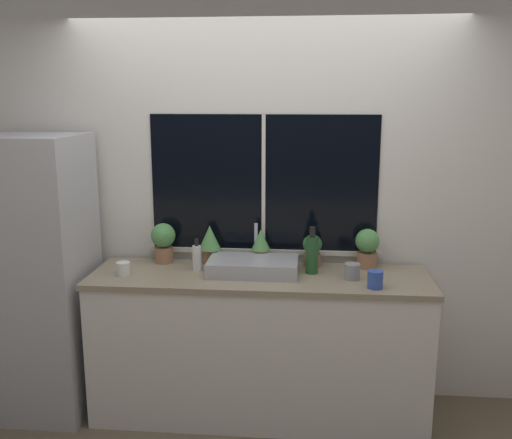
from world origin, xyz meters
TOP-DOWN VIEW (x-y plane):
  - ground_plane at (0.00, 0.00)m, footprint 14.00×14.00m
  - wall_back at (0.00, 0.64)m, footprint 8.00×0.09m
  - wall_left at (-1.99, 1.50)m, footprint 0.06×7.00m
  - counter at (0.00, 0.29)m, footprint 2.10×0.60m
  - refrigerator at (-1.40, 0.25)m, footprint 0.61×0.63m
  - sink at (-0.04, 0.32)m, footprint 0.55×0.38m
  - potted_plant_far_left at (-0.65, 0.50)m, footprint 0.16×0.16m
  - potted_plant_left at (-0.34, 0.50)m, footprint 0.15×0.15m
  - potted_plant_center at (-0.01, 0.50)m, footprint 0.12×0.12m
  - potted_plant_right at (0.32, 0.50)m, footprint 0.12×0.12m
  - potted_plant_far_right at (0.67, 0.50)m, footprint 0.15×0.15m
  - soap_bottle at (-0.40, 0.35)m, footprint 0.06×0.06m
  - bottle_tall at (0.32, 0.36)m, footprint 0.08×0.08m
  - mug_grey at (0.56, 0.26)m, footprint 0.09×0.09m
  - mug_white at (-0.84, 0.21)m, footprint 0.09×0.09m
  - mug_blue at (0.68, 0.10)m, footprint 0.09×0.09m

SIDE VIEW (x-z plane):
  - ground_plane at x=0.00m, z-range 0.00..0.00m
  - counter at x=0.00m, z-range 0.00..0.94m
  - refrigerator at x=-1.40m, z-range 0.00..1.79m
  - mug_white at x=-0.84m, z-range 0.94..1.02m
  - sink at x=-0.04m, z-range 0.85..1.12m
  - mug_grey at x=0.56m, z-range 0.94..1.03m
  - mug_blue at x=0.68m, z-range 0.94..1.04m
  - soap_bottle at x=-0.40m, z-range 0.92..1.12m
  - potted_plant_right at x=0.32m, z-range 0.94..1.15m
  - bottle_tall at x=0.32m, z-range 0.91..1.21m
  - potted_plant_center at x=-0.01m, z-range 0.94..1.18m
  - potted_plant_far_right at x=0.67m, z-range 0.95..1.20m
  - potted_plant_far_left at x=-0.65m, z-range 0.95..1.22m
  - potted_plant_left at x=-0.34m, z-range 0.96..1.21m
  - wall_left at x=-1.99m, z-range 0.00..2.70m
  - wall_back at x=0.00m, z-range 0.00..2.70m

